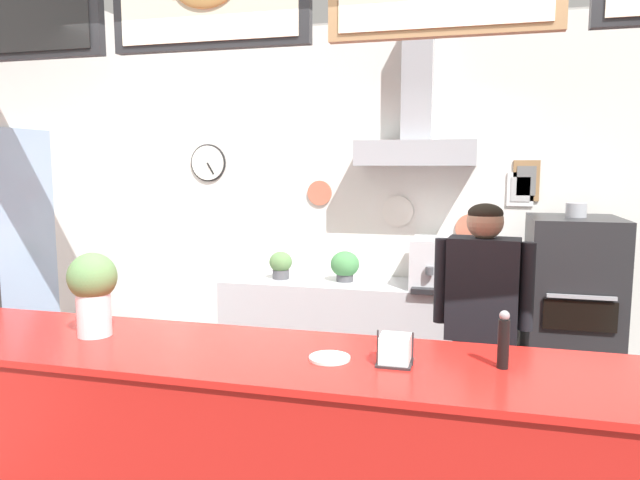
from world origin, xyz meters
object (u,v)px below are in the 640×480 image
Objects in this scene: espresso_machine at (446,263)px; potted_basil at (345,265)px; basil_vase at (93,291)px; potted_rosemary at (281,264)px; shop_worker at (481,333)px; napkin_holder at (395,351)px; pepper_grinder at (504,340)px; condiment_plate at (330,358)px; pizza_oven at (570,319)px.

espresso_machine is 0.81m from potted_basil.
potted_basil is 0.64× the size of basil_vase.
potted_rosemary is (-1.35, 0.00, -0.06)m from espresso_machine.
shop_worker reaches higher than napkin_holder.
pepper_grinder is at bearing -53.68° from potted_rosemary.
condiment_plate is (-0.68, -0.07, -0.11)m from pepper_grinder.
espresso_machine is 2.74m from basil_vase.
condiment_plate is at bearing -67.00° from potted_rosemary.
shop_worker reaches higher than basil_vase.
condiment_plate is (1.00, -2.35, 0.04)m from potted_rosemary.
basil_vase is at bearing -138.13° from pizza_oven.
potted_rosemary is at bearing 126.32° from pepper_grinder.
potted_basil is at bearing 100.79° from condiment_plate.
basil_vase reaches higher than pepper_grinder.
pepper_grinder is 1.57× the size of napkin_holder.
potted_rosemary is at bearing 86.52° from basil_vase.
shop_worker is 7.12× the size of potted_rosemary.
potted_basil is at bearing 73.63° from basil_vase.
pepper_grinder is (0.32, -2.27, 0.09)m from espresso_machine.
condiment_plate is (-0.61, -1.13, 0.17)m from shop_worker.
condiment_plate is at bearing -174.03° from pepper_grinder.
shop_worker is at bearing 72.60° from napkin_holder.
napkin_holder is (0.26, 0.01, 0.05)m from condiment_plate.
shop_worker reaches higher than potted_basil.
shop_worker reaches higher than condiment_plate.
pepper_grinder is (-0.57, -2.12, 0.43)m from pizza_oven.
napkin_holder reaches higher than condiment_plate.
napkin_holder reaches higher than potted_basil.
shop_worker is 6.56× the size of potted_basil.
pepper_grinder is at bearing -105.14° from pizza_oven.
espresso_machine is 2.47× the size of pepper_grinder.
potted_basil is 1.70× the size of napkin_holder.
basil_vase is (-2.39, -2.14, 0.52)m from pizza_oven.
potted_basil is 2.42m from condiment_plate.
potted_basil is 2.57m from pepper_grinder.
napkin_holder is at bearing -73.14° from potted_basil.
pepper_grinder is 1.81m from basil_vase.
pizza_oven is 0.97× the size of shop_worker.
condiment_plate is 0.27m from napkin_holder.
basil_vase reaches higher than napkin_holder.
pizza_oven reaches higher than espresso_machine.
condiment_plate is at bearing -79.21° from potted_basil.
basil_vase reaches higher than potted_rosemary.
potted_basil is at bearing 116.10° from pepper_grinder.
potted_rosemary is 0.59× the size of basil_vase.
potted_rosemary is at bearing -30.86° from shop_worker.
espresso_machine is at bearing -71.73° from shop_worker.
espresso_machine is 3.36× the size of condiment_plate.
shop_worker is 11.13× the size of napkin_holder.
potted_rosemary is 2.31m from basil_vase.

